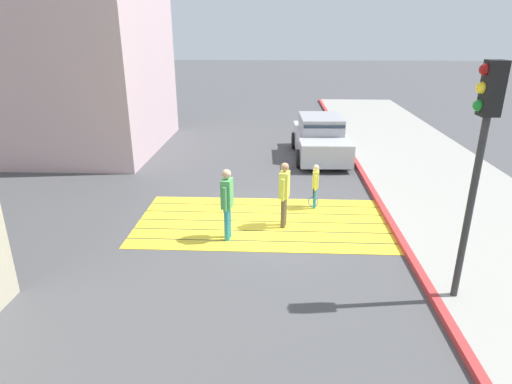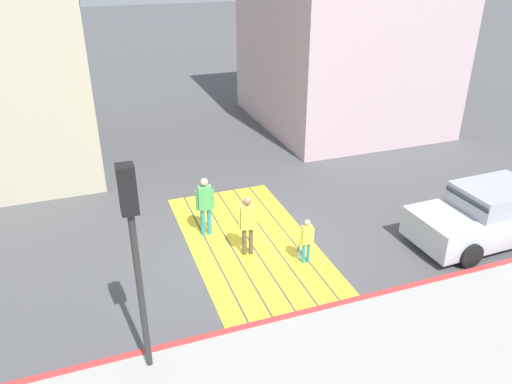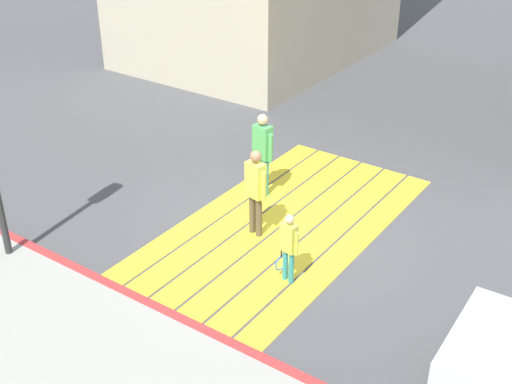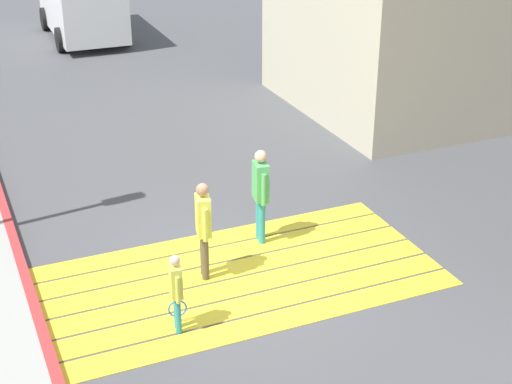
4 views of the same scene
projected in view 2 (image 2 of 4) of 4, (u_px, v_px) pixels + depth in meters
ground_plane at (250, 242)px, 13.61m from camera, size 120.00×120.00×0.00m
crosswalk_stripes at (250, 242)px, 13.60m from camera, size 6.40×3.25×0.01m
curb_painted at (299, 315)px, 10.84m from camera, size 0.16×40.00×0.13m
building_far_south at (346, 5)px, 20.73m from camera, size 8.00×7.04×9.97m
car_parked_near_curb at (489, 215)px, 13.46m from camera, size 2.09×4.35×1.57m
traffic_light_corner at (133, 231)px, 8.24m from camera, size 0.39×0.28×4.24m
pedestrian_adult_lead at (247, 222)px, 12.65m from camera, size 0.28×0.48×1.67m
pedestrian_adult_trailing at (205, 203)px, 13.51m from camera, size 0.27×0.50×1.73m
pedestrian_child_with_racket at (306, 239)px, 12.42m from camera, size 0.30×0.39×1.25m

